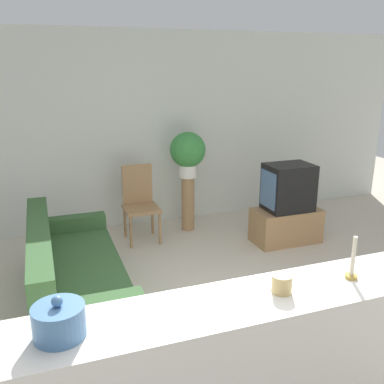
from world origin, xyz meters
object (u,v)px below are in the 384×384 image
(television, at_px, (288,187))
(wooden_chair, at_px, (140,200))
(decorative_bowl, at_px, (59,321))
(couch, at_px, (73,278))
(potted_plant, at_px, (188,151))

(television, bearing_deg, wooden_chair, 156.98)
(television, relative_size, decorative_bowl, 2.54)
(television, bearing_deg, decorative_bowl, -136.70)
(couch, bearing_deg, wooden_chair, 54.69)
(wooden_chair, xyz_separation_m, potted_plant, (0.71, 0.10, 0.58))
(decorative_bowl, bearing_deg, couch, 85.35)
(potted_plant, relative_size, decorative_bowl, 2.66)
(wooden_chair, distance_m, decorative_bowl, 3.74)
(decorative_bowl, bearing_deg, television, 43.30)
(television, xyz_separation_m, wooden_chair, (-1.76, 0.75, -0.21))
(decorative_bowl, bearing_deg, potted_plant, 62.60)
(couch, height_order, television, television)
(wooden_chair, bearing_deg, decorative_bowl, -108.36)
(wooden_chair, height_order, potted_plant, potted_plant)
(television, distance_m, decorative_bowl, 4.03)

